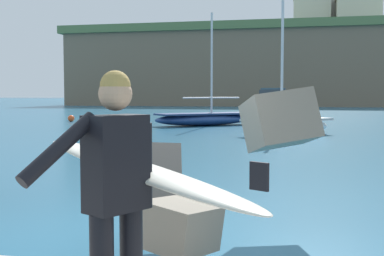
% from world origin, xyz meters
% --- Properties ---
extents(ground_plane, '(400.00, 400.00, 0.00)m').
position_xyz_m(ground_plane, '(0.00, 0.00, 0.00)').
color(ground_plane, '#235B7A').
extents(breakwater_jetty, '(30.56, 7.48, 3.25)m').
position_xyz_m(breakwater_jetty, '(2.73, 1.04, 1.28)').
color(breakwater_jetty, '#4C4944').
rests_on(breakwater_jetty, ground).
extents(surfer_with_board, '(2.01, 1.55, 1.78)m').
position_xyz_m(surfer_with_board, '(0.79, -3.23, 1.28)').
color(surfer_with_board, black).
rests_on(surfer_with_board, walkway_path).
extents(boat_near_centre, '(4.43, 4.32, 5.94)m').
position_xyz_m(boat_near_centre, '(1.06, 16.90, 0.45)').
color(boat_near_centre, white).
rests_on(boat_near_centre, ground).
extents(boat_near_right, '(6.19, 4.06, 2.29)m').
position_xyz_m(boat_near_right, '(-0.32, 32.97, 0.72)').
color(boat_near_right, navy).
rests_on(boat_near_right, ground).
extents(boat_far_left, '(6.05, 5.43, 6.58)m').
position_xyz_m(boat_far_left, '(-3.94, 23.00, 0.43)').
color(boat_far_left, navy).
rests_on(boat_far_left, ground).
extents(mooring_buoy_inner, '(0.44, 0.44, 0.44)m').
position_xyz_m(mooring_buoy_inner, '(-13.42, 25.05, 0.22)').
color(mooring_buoy_inner, '#E54C1E').
rests_on(mooring_buoy_inner, ground).
extents(headland_bluff, '(83.03, 42.03, 12.31)m').
position_xyz_m(headland_bluff, '(5.63, 87.67, 6.18)').
color(headland_bluff, '#756651').
rests_on(headland_bluff, ground).
extents(station_building_west, '(6.38, 4.90, 6.47)m').
position_xyz_m(station_building_west, '(5.80, 88.70, 15.56)').
color(station_building_west, '#B2ADA3').
rests_on(station_building_west, headland_bluff).
extents(station_building_central, '(7.34, 7.70, 5.53)m').
position_xyz_m(station_building_central, '(9.95, 84.26, 15.09)').
color(station_building_central, beige).
rests_on(station_building_central, headland_bluff).
extents(station_building_east, '(6.53, 8.07, 6.33)m').
position_xyz_m(station_building_east, '(2.50, 87.74, 15.49)').
color(station_building_east, beige).
rests_on(station_building_east, headland_bluff).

